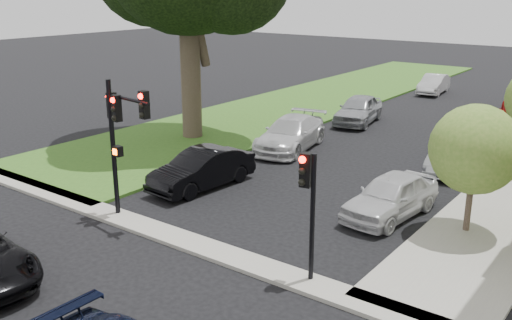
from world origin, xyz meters
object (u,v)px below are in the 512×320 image
Objects in this scene: car_parked_5 at (202,169)px; small_tree_a at (475,150)px; car_parked_1 at (448,157)px; car_parked_9 at (434,84)px; car_parked_0 at (391,196)px; car_parked_2 at (478,136)px; traffic_signal_main at (120,125)px; car_parked_7 at (358,109)px; traffic_signal_secondary at (309,194)px; car_parked_6 at (291,134)px.

small_tree_a is at bearing 15.12° from car_parked_5.
car_parked_9 is at bearing 101.33° from car_parked_1.
car_parked_2 is (-0.01, 10.01, 0.00)m from car_parked_0.
small_tree_a reaches higher than car_parked_9.
car_parked_7 is at bearing 90.35° from traffic_signal_main.
small_tree_a is 0.89× the size of traffic_signal_main.
car_parked_9 is at bearing 90.02° from traffic_signal_main.
car_parked_0 is 7.26m from car_parked_5.
car_parked_0 reaches higher than car_parked_1.
small_tree_a is 1.17× the size of traffic_signal_secondary.
small_tree_a is at bearing -37.35° from car_parked_6.
car_parked_2 is (-0.10, 15.52, -1.75)m from traffic_signal_secondary.
car_parked_9 is at bearing 127.21° from car_parked_2.
car_parked_5 is at bearing -160.87° from car_parked_0.
car_parked_0 is at bearing -176.80° from small_tree_a.
car_parked_9 is (-7.00, 17.54, 0.03)m from car_parked_1.
car_parked_5 reaches higher than car_parked_0.
car_parked_0 reaches higher than car_parked_9.
car_parked_6 reaches higher than car_parked_2.
traffic_signal_main is 1.03× the size of car_parked_5.
traffic_signal_secondary is at bearing -0.30° from traffic_signal_main.
car_parked_0 is 13.86m from car_parked_7.
car_parked_0 is 8.87m from car_parked_6.
car_parked_5 is (-6.96, -7.69, 0.10)m from car_parked_1.
traffic_signal_main is 29.18m from car_parked_9.
car_parked_7 reaches higher than car_parked_5.
car_parked_1 is (-0.11, 6.05, -0.09)m from car_parked_0.
small_tree_a is at bearing 9.28° from car_parked_0.
car_parked_6 is at bearing -101.13° from car_parked_7.
traffic_signal_secondary is (-2.44, -5.65, -0.28)m from small_tree_a.
car_parked_7 is (-7.30, 17.35, -1.69)m from traffic_signal_secondary.
car_parked_1 is at bearing -81.80° from car_parked_2.
car_parked_9 is at bearing 112.86° from car_parked_0.
car_parked_1 is (-0.20, 11.57, -1.84)m from traffic_signal_secondary.
car_parked_0 is at bearing -79.01° from car_parked_9.
traffic_signal_secondary is at bearing -81.89° from car_parked_9.
car_parked_5 is (0.03, 3.84, -2.48)m from traffic_signal_main.
car_parked_0 is at bearing 17.66° from car_parked_5.
traffic_signal_secondary is 0.78× the size of car_parked_5.
traffic_signal_main is at bearing -85.83° from car_parked_5.
car_parked_2 is 7.43m from car_parked_7.
traffic_signal_secondary is at bearing -99.44° from car_parked_1.
traffic_signal_secondary is 0.68× the size of car_parked_6.
traffic_signal_secondary is 0.90× the size of car_parked_1.
car_parked_2 is at bearing -24.40° from car_parked_7.
small_tree_a reaches higher than car_parked_6.
car_parked_5 is at bearing 151.61° from traffic_signal_secondary.
car_parked_5 is 0.86× the size of car_parked_6.
small_tree_a is 11.16m from traffic_signal_main.
car_parked_0 is 1.10× the size of car_parked_1.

